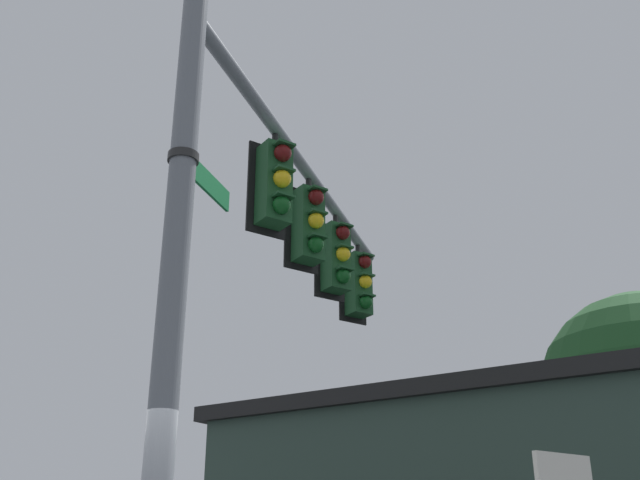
{
  "coord_description": "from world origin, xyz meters",
  "views": [
    {
      "loc": [
        2.39,
        5.74,
        1.4
      ],
      "look_at": [
        -3.18,
        -2.44,
        5.6
      ],
      "focal_mm": 42.47,
      "sensor_mm": 36.0,
      "label": 1
    }
  ],
  "objects_px": {
    "traffic_light_mid_inner": "(309,224)",
    "traffic_light_arm_end": "(359,284)",
    "traffic_light_nearest_pole": "(275,184)",
    "traffic_light_mid_outer": "(337,257)",
    "street_name_sign": "(196,171)"
  },
  "relations": [
    {
      "from": "traffic_light_mid_outer",
      "to": "traffic_light_arm_end",
      "type": "relative_size",
      "value": 1.0
    },
    {
      "from": "traffic_light_nearest_pole",
      "to": "traffic_light_mid_outer",
      "type": "xyz_separation_m",
      "value": [
        -2.03,
        -1.55,
        0.0
      ]
    },
    {
      "from": "traffic_light_arm_end",
      "to": "street_name_sign",
      "type": "distance_m",
      "value": 5.83
    },
    {
      "from": "traffic_light_mid_outer",
      "to": "traffic_light_mid_inner",
      "type": "bearing_deg",
      "value": 37.44
    },
    {
      "from": "traffic_light_nearest_pole",
      "to": "traffic_light_mid_inner",
      "type": "xyz_separation_m",
      "value": [
        -1.01,
        -0.78,
        0.0
      ]
    },
    {
      "from": "traffic_light_arm_end",
      "to": "street_name_sign",
      "type": "height_order",
      "value": "traffic_light_arm_end"
    },
    {
      "from": "traffic_light_mid_outer",
      "to": "traffic_light_arm_end",
      "type": "distance_m",
      "value": 1.28
    },
    {
      "from": "traffic_light_nearest_pole",
      "to": "traffic_light_arm_end",
      "type": "bearing_deg",
      "value": -142.56
    },
    {
      "from": "traffic_light_mid_inner",
      "to": "traffic_light_nearest_pole",
      "type": "bearing_deg",
      "value": 37.44
    },
    {
      "from": "traffic_light_nearest_pole",
      "to": "street_name_sign",
      "type": "relative_size",
      "value": 1.42
    },
    {
      "from": "street_name_sign",
      "to": "traffic_light_mid_outer",
      "type": "bearing_deg",
      "value": -142.77
    },
    {
      "from": "traffic_light_mid_inner",
      "to": "traffic_light_arm_end",
      "type": "distance_m",
      "value": 2.55
    },
    {
      "from": "traffic_light_mid_inner",
      "to": "traffic_light_mid_outer",
      "type": "bearing_deg",
      "value": -142.56
    },
    {
      "from": "traffic_light_nearest_pole",
      "to": "street_name_sign",
      "type": "height_order",
      "value": "traffic_light_nearest_pole"
    },
    {
      "from": "traffic_light_nearest_pole",
      "to": "traffic_light_mid_outer",
      "type": "distance_m",
      "value": 2.55
    }
  ]
}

